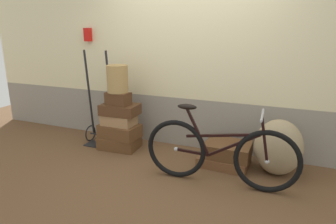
{
  "coord_description": "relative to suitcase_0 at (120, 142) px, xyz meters",
  "views": [
    {
      "loc": [
        1.3,
        -3.19,
        1.69
      ],
      "look_at": [
        -0.11,
        0.21,
        0.66
      ],
      "focal_mm": 31.79,
      "sensor_mm": 36.0,
      "label": 1
    }
  ],
  "objects": [
    {
      "name": "ground",
      "position": [
        0.92,
        -0.31,
        -0.12
      ],
      "size": [
        9.2,
        5.2,
        0.06
      ],
      "primitive_type": "cube",
      "color": "brown"
    },
    {
      "name": "burlap_sack",
      "position": [
        2.17,
        0.03,
        0.25
      ],
      "size": [
        0.56,
        0.48,
        0.68
      ],
      "primitive_type": "ellipsoid",
      "color": "#9E8966",
      "rests_on": "ground"
    },
    {
      "name": "suitcase_5",
      "position": [
        1.54,
        0.03,
        -0.03
      ],
      "size": [
        0.63,
        0.5,
        0.12
      ],
      "primitive_type": "cube",
      "rotation": [
        0.0,
        0.0,
        -0.05
      ],
      "color": "brown",
      "rests_on": "ground"
    },
    {
      "name": "luggage_trolley",
      "position": [
        -0.35,
        0.05,
        0.26
      ],
      "size": [
        0.45,
        0.35,
        1.4
      ],
      "color": "black",
      "rests_on": "ground"
    },
    {
      "name": "station_building",
      "position": [
        0.93,
        0.54,
        1.26
      ],
      "size": [
        7.2,
        0.74,
        2.71
      ],
      "color": "gray",
      "rests_on": "ground"
    },
    {
      "name": "suitcase_2",
      "position": [
        0.01,
        -0.0,
        0.35
      ],
      "size": [
        0.46,
        0.31,
        0.15
      ],
      "primitive_type": "cube",
      "rotation": [
        0.0,
        0.0,
        -0.0
      ],
      "color": "#9E754C",
      "rests_on": "suitcase_1"
    },
    {
      "name": "suitcase_6",
      "position": [
        1.58,
        0.03,
        0.13
      ],
      "size": [
        0.57,
        0.46,
        0.18
      ],
      "primitive_type": "cube",
      "rotation": [
        0.0,
        0.0,
        -0.02
      ],
      "color": "brown",
      "rests_on": "suitcase_5"
    },
    {
      "name": "suitcase_3",
      "position": [
        0.03,
        0.01,
        0.5
      ],
      "size": [
        0.53,
        0.36,
        0.15
      ],
      "primitive_type": "cube",
      "rotation": [
        0.0,
        0.0,
        0.04
      ],
      "color": "#4C2D19",
      "rests_on": "suitcase_2"
    },
    {
      "name": "suitcase_4",
      "position": [
        0.02,
        -0.02,
        0.66
      ],
      "size": [
        0.36,
        0.24,
        0.18
      ],
      "primitive_type": "cube",
      "rotation": [
        0.0,
        0.0,
        -0.11
      ],
      "color": "#4C2D19",
      "rests_on": "suitcase_3"
    },
    {
      "name": "wicker_basket",
      "position": [
        0.01,
        0.0,
        0.94
      ],
      "size": [
        0.29,
        0.29,
        0.38
      ],
      "primitive_type": "cylinder",
      "color": "#A8844C",
      "rests_on": "suitcase_4"
    },
    {
      "name": "bicycle",
      "position": [
        1.58,
        -0.49,
        0.28
      ],
      "size": [
        1.71,
        0.46,
        0.9
      ],
      "color": "black",
      "rests_on": "ground"
    },
    {
      "name": "suitcase_1",
      "position": [
        0.02,
        -0.01,
        0.18
      ],
      "size": [
        0.59,
        0.4,
        0.19
      ],
      "primitive_type": "cube",
      "rotation": [
        0.0,
        0.0,
        -0.08
      ],
      "color": "brown",
      "rests_on": "suitcase_0"
    },
    {
      "name": "suitcase_0",
      "position": [
        0.0,
        0.0,
        0.0
      ],
      "size": [
        0.58,
        0.43,
        0.17
      ],
      "primitive_type": "cube",
      "rotation": [
        0.0,
        0.0,
        0.06
      ],
      "color": "brown",
      "rests_on": "ground"
    }
  ]
}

